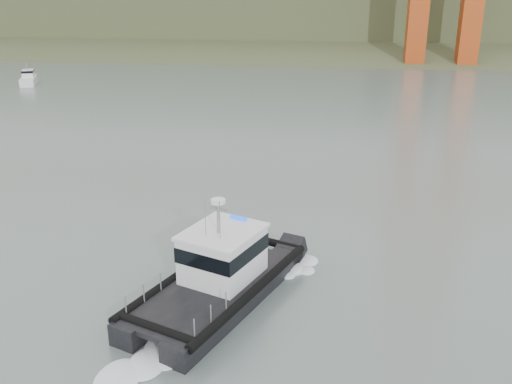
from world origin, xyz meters
TOP-DOWN VIEW (x-y plane):
  - ground at (0.00, 0.00)m, footprint 400.00×400.00m
  - headlands at (0.00, 125.50)m, footprint 500.00×105.36m
  - patrol_boat at (1.04, 0.69)m, footprint 6.79×10.23m
  - motorboat at (-34.50, 50.61)m, footprint 3.59×5.50m

SIDE VIEW (x-z plane):
  - ground at x=0.00m, z-range 0.00..0.00m
  - motorboat at x=-34.50m, z-range -0.72..2.16m
  - patrol_boat at x=1.04m, z-range -1.17..3.50m
  - headlands at x=0.00m, z-range -6.52..20.61m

